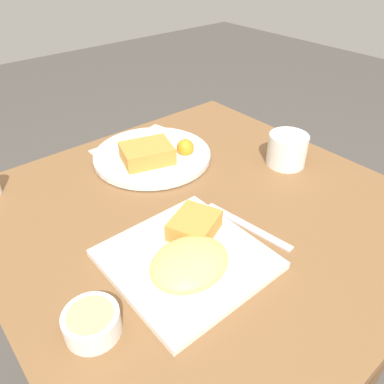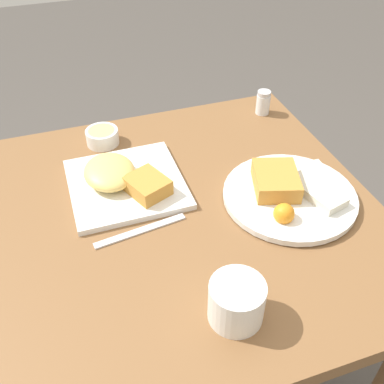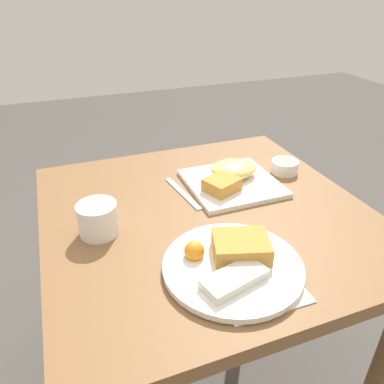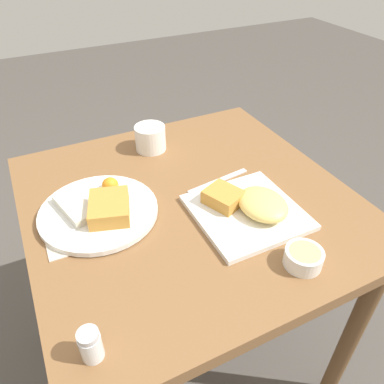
% 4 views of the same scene
% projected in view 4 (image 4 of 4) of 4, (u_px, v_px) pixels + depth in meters
% --- Properties ---
extents(ground_plane, '(8.00, 8.00, 0.00)m').
position_uv_depth(ground_plane, '(190.00, 349.00, 1.45)').
color(ground_plane, '#4C4742').
extents(dining_table, '(0.83, 0.83, 0.75)m').
position_uv_depth(dining_table, '(189.00, 226.00, 1.06)').
color(dining_table, brown).
rests_on(dining_table, ground_plane).
extents(menu_card, '(0.17, 0.23, 0.00)m').
position_uv_depth(menu_card, '(93.00, 223.00, 0.91)').
color(menu_card, beige).
rests_on(menu_card, dining_table).
extents(plate_square_near, '(0.25, 0.25, 0.06)m').
position_uv_depth(plate_square_near, '(250.00, 207.00, 0.93)').
color(plate_square_near, white).
rests_on(plate_square_near, dining_table).
extents(plate_oval_far, '(0.29, 0.29, 0.05)m').
position_uv_depth(plate_oval_far, '(100.00, 209.00, 0.93)').
color(plate_oval_far, white).
rests_on(plate_oval_far, menu_card).
extents(sauce_ramekin, '(0.08, 0.08, 0.04)m').
position_uv_depth(sauce_ramekin, '(303.00, 258.00, 0.80)').
color(sauce_ramekin, white).
rests_on(sauce_ramekin, dining_table).
extents(salt_shaker, '(0.04, 0.04, 0.07)m').
position_uv_depth(salt_shaker, '(91.00, 346.00, 0.63)').
color(salt_shaker, white).
rests_on(salt_shaker, dining_table).
extents(butter_knife, '(0.04, 0.20, 0.00)m').
position_uv_depth(butter_knife, '(218.00, 181.00, 1.05)').
color(butter_knife, silver).
rests_on(butter_knife, dining_table).
extents(coffee_mug, '(0.09, 0.09, 0.08)m').
position_uv_depth(coffee_mug, '(149.00, 138.00, 1.17)').
color(coffee_mug, white).
rests_on(coffee_mug, dining_table).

